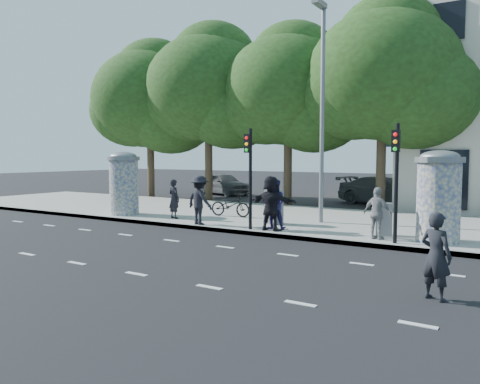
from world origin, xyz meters
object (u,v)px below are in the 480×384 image
Objects in this scene: traffic_pole_near at (250,168)px; ped_b at (174,199)px; ad_column_left at (124,182)px; ad_column_right at (439,194)px; bicycle at (230,205)px; man_road at (436,256)px; car_left at (223,184)px; ped_f at (271,203)px; car_right at (385,191)px; cabinet_left at (274,207)px; cabinet_right at (384,219)px; ped_c at (274,204)px; ped_a at (123,193)px; ped_e at (377,213)px; ped_d at (200,200)px; street_lamp at (322,97)px; traffic_pole_far at (396,170)px.

traffic_pole_near is 4.24m from ped_b.
ad_column_left and ad_column_right have the same top height.
ad_column_right is at bearing -105.40° from bicycle.
man_road is (10.56, -5.28, -0.12)m from ped_b.
ped_b reaches higher than car_left.
ped_f is (4.68, -0.62, 0.13)m from ped_b.
ped_f is 11.67m from car_right.
bicycle is 1.41× the size of cabinet_left.
bicycle is at bearing 172.95° from car_right.
car_left is (-10.31, 12.50, -0.31)m from ped_f.
man_road is at bearing -132.15° from bicycle.
ad_column_right is 2.59× the size of cabinet_right.
cabinet_right is (3.53, 0.65, -0.34)m from ped_c.
ped_a is at bearing 1.51° from man_road.
ped_b is at bearing -3.99° from man_road.
ped_d is at bearing 18.91° from ped_e.
ped_f reaches higher than bicycle.
ped_a is at bearing -67.70° from ad_column_left.
ped_c is at bearing 172.33° from cabinet_right.
ped_d is at bearing -141.77° from street_lamp.
car_right reaches higher than bicycle.
ad_column_left reaches higher than car_left.
street_lamp reaches higher than car_left.
ped_a reaches higher than ped_d.
ad_column_left is at bearing 173.89° from traffic_pole_near.
ped_e reaches higher than car_left.
man_road reaches higher than car_left.
ad_column_right is 5.15m from ped_f.
ped_d is 6.42m from cabinet_right.
ped_a reaches higher than bicycle.
ped_f is (0.08, -0.36, 0.06)m from ped_c.
ped_d is at bearing 173.37° from ped_b.
ad_column_left is 0.51× the size of car_right.
cabinet_right is (-1.62, 0.29, -0.88)m from ad_column_right.
ad_column_right is 19.39m from car_left.
ad_column_left reaches higher than car_right.
ad_column_right reaches higher than ped_e.
ad_column_left reaches higher than ped_e.
ped_c is 0.38× the size of car_left.
bicycle is 6.70m from cabinet_right.
ped_d is 1.09× the size of man_road.
car_right is (11.03, -0.86, -0.01)m from car_left.
ped_b is 0.96× the size of man_road.
cabinet_right is (6.31, 1.14, -0.38)m from ped_d.
ped_d is 0.97× the size of ped_f.
traffic_pole_far is 8.89m from ped_b.
cabinet_right is at bearing -72.42° from ped_e.
bicycle is 0.40× the size of car_left.
ped_b is 13.15m from car_left.
ped_d is 2.71m from cabinet_left.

